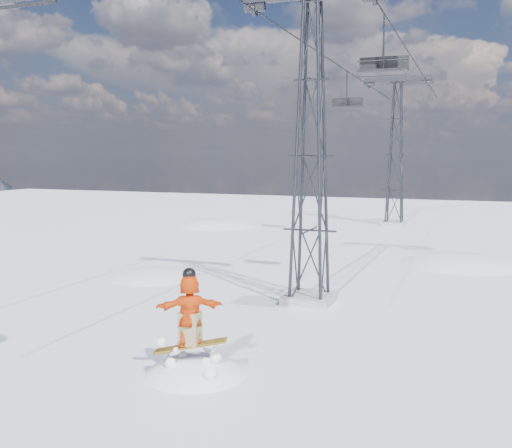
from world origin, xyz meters
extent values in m
plane|color=white|center=(0.00, 0.00, 0.00)|extent=(120.00, 120.00, 0.00)
sphere|color=white|center=(-7.00, 10.00, -7.65)|extent=(16.00, 16.00, 16.00)
sphere|color=white|center=(6.00, 18.00, -9.50)|extent=(20.00, 20.00, 20.00)
sphere|color=white|center=(-12.00, 28.00, -10.40)|extent=(22.00, 22.00, 22.00)
cube|color=#999999|center=(0.80, 8.00, 0.15)|extent=(1.80, 1.80, 0.30)
cube|color=#292B30|center=(-1.40, 8.00, 11.05)|extent=(0.80, 0.25, 0.50)
cube|color=#999999|center=(0.80, 33.00, 0.15)|extent=(1.80, 1.80, 0.30)
cube|color=#292B30|center=(0.80, 33.00, 11.25)|extent=(5.00, 0.35, 0.35)
cube|color=#292B30|center=(-1.40, 33.00, 11.05)|extent=(0.80, 0.25, 0.50)
cube|color=#292B30|center=(3.00, 33.00, 11.05)|extent=(0.80, 0.25, 0.50)
cylinder|color=black|center=(-1.40, 19.50, 10.85)|extent=(0.06, 51.00, 0.06)
cylinder|color=black|center=(3.00, 19.50, 10.85)|extent=(0.06, 51.00, 0.06)
sphere|color=white|center=(-0.02, 0.16, -1.75)|extent=(4.40, 4.40, 4.40)
cube|color=#C58A1A|center=(-0.02, -0.14, 0.82)|extent=(1.87, 0.77, 0.44)
imported|color=#ED4A0A|center=(-0.02, -0.14, 1.75)|extent=(1.71, 1.31, 1.81)
cube|color=#908259|center=(-0.02, -0.14, 1.26)|extent=(0.63, 0.59, 0.83)
sphere|color=black|center=(-0.02, -0.14, 2.63)|extent=(0.34, 0.34, 0.34)
cylinder|color=black|center=(-1.40, -4.28, 8.13)|extent=(2.22, 0.07, 0.07)
cylinder|color=black|center=(3.00, 10.31, 9.81)|extent=(0.08, 0.08, 2.08)
cube|color=black|center=(3.00, 10.31, 8.77)|extent=(1.89, 0.42, 0.08)
cube|color=black|center=(3.00, 10.51, 9.06)|extent=(1.89, 0.06, 0.52)
cylinder|color=black|center=(3.00, 10.07, 8.54)|extent=(1.89, 0.06, 0.06)
cylinder|color=black|center=(3.00, 10.02, 9.10)|extent=(1.89, 0.05, 0.05)
cylinder|color=black|center=(-1.40, 24.72, 9.73)|extent=(0.08, 0.08, 2.23)
cube|color=black|center=(-1.40, 24.72, 8.62)|extent=(2.03, 0.46, 0.08)
cube|color=black|center=(-1.40, 24.95, 8.92)|extent=(2.03, 0.06, 0.56)
cylinder|color=black|center=(-1.40, 24.47, 8.36)|extent=(2.03, 0.06, 0.06)
cylinder|color=black|center=(-1.40, 24.42, 8.97)|extent=(2.03, 0.05, 0.05)
camera|label=1|loc=(6.36, -12.40, 5.59)|focal=40.00mm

